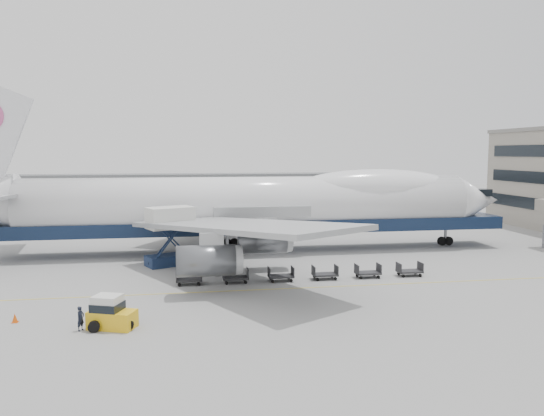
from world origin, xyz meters
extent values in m
plane|color=gray|center=(0.00, 0.00, 0.00)|extent=(260.00, 260.00, 0.00)
cube|color=gold|center=(0.00, -6.00, 0.01)|extent=(60.00, 0.15, 0.01)
cube|color=slate|center=(-10.00, 70.00, 3.50)|extent=(110.00, 8.00, 7.00)
cylinder|color=white|center=(0.00, 12.00, 5.70)|extent=(52.00, 6.40, 6.40)
cube|color=#0E1C36|center=(1.00, 12.00, 3.14)|extent=(60.00, 5.76, 1.50)
cone|color=white|center=(29.00, 12.00, 5.70)|extent=(6.00, 6.40, 6.40)
ellipsoid|color=white|center=(15.60, 12.00, 7.46)|extent=(20.67, 5.78, 4.56)
cube|color=#9EA0A3|center=(-3.00, -2.28, 5.10)|extent=(20.35, 26.74, 2.26)
cube|color=#9EA0A3|center=(-3.00, 26.28, 5.10)|extent=(20.35, 26.74, 2.26)
cylinder|color=#595B60|center=(-6.00, 31.00, 2.90)|extent=(4.80, 2.60, 2.60)
cylinder|color=#595B60|center=(0.00, 22.00, 2.90)|extent=(4.80, 2.60, 2.60)
cylinder|color=#595B60|center=(0.00, 2.00, 2.90)|extent=(4.80, 2.60, 2.60)
cylinder|color=#595B60|center=(-6.00, -7.00, 2.90)|extent=(4.80, 2.60, 2.60)
cylinder|color=slate|center=(25.00, 12.00, 1.25)|extent=(0.36, 0.36, 2.50)
cylinder|color=black|center=(25.00, 12.00, 0.55)|extent=(1.10, 0.45, 1.10)
cylinder|color=slate|center=(-3.00, 9.00, 1.25)|extent=(0.36, 0.36, 2.50)
cylinder|color=black|center=(-3.00, 9.00, 0.55)|extent=(1.10, 0.45, 1.10)
cylinder|color=slate|center=(-3.00, 15.00, 1.25)|extent=(0.36, 0.36, 2.50)
cylinder|color=black|center=(-3.00, 15.00, 0.55)|extent=(1.10, 0.45, 1.10)
cube|color=#172645|center=(-9.17, 5.54, 0.55)|extent=(5.59, 4.30, 1.11)
cube|color=silver|center=(-9.17, 5.54, 5.00)|extent=(5.31, 4.31, 2.22)
cube|color=#172645|center=(-9.17, 4.43, 2.80)|extent=(3.32, 1.61, 3.98)
cube|color=#172645|center=(-9.17, 6.65, 2.80)|extent=(3.32, 1.61, 3.98)
cube|color=slate|center=(-9.17, 7.15, 5.00)|extent=(2.70, 2.11, 0.15)
cylinder|color=black|center=(-10.98, 4.53, 0.45)|extent=(0.91, 0.35, 0.91)
cylinder|color=black|center=(-10.98, 6.55, 0.45)|extent=(0.91, 0.35, 0.91)
cylinder|color=black|center=(-7.35, 4.53, 0.45)|extent=(0.91, 0.35, 0.91)
cylinder|color=black|center=(-7.35, 6.55, 0.45)|extent=(0.91, 0.35, 0.91)
cube|color=yellow|center=(-12.55, -14.25, 0.60)|extent=(3.42, 2.61, 1.19)
cube|color=silver|center=(-12.86, -14.14, 1.68)|extent=(2.17, 2.04, 1.09)
cube|color=black|center=(-12.86, -14.14, 1.47)|extent=(2.31, 2.18, 0.54)
cylinder|color=black|center=(-13.64, -14.96, 0.38)|extent=(0.76, 0.33, 0.76)
cylinder|color=black|center=(-13.64, -13.55, 0.38)|extent=(0.76, 0.33, 0.76)
cylinder|color=black|center=(-11.47, -14.96, 0.38)|extent=(0.76, 0.33, 0.76)
cylinder|color=black|center=(-11.47, -13.55, 0.38)|extent=(0.76, 0.33, 0.76)
imported|color=black|center=(-14.55, -14.45, 0.82)|extent=(0.64, 0.71, 1.64)
cone|color=#D84E0B|center=(-19.40, -11.95, 0.32)|extent=(0.41, 0.41, 0.63)
cube|color=#D84E0B|center=(-19.40, -11.95, 0.02)|extent=(0.43, 0.43, 0.03)
cube|color=#2D2D30|center=(-7.38, -3.21, 0.45)|extent=(2.30, 1.35, 0.18)
cube|color=#2D2D30|center=(-8.48, -3.21, 0.85)|extent=(0.08, 1.35, 0.90)
cube|color=#2D2D30|center=(-6.28, -3.21, 0.85)|extent=(0.08, 1.35, 0.90)
cylinder|color=black|center=(-8.23, -3.76, 0.15)|extent=(0.30, 0.12, 0.30)
cylinder|color=black|center=(-8.23, -2.66, 0.15)|extent=(0.30, 0.12, 0.30)
cylinder|color=black|center=(-6.53, -3.76, 0.15)|extent=(0.30, 0.12, 0.30)
cylinder|color=black|center=(-6.53, -2.66, 0.15)|extent=(0.30, 0.12, 0.30)
cube|color=#2D2D30|center=(-3.21, -3.21, 0.45)|extent=(2.30, 1.35, 0.18)
cube|color=#2D2D30|center=(-4.31, -3.21, 0.85)|extent=(0.08, 1.35, 0.90)
cube|color=#2D2D30|center=(-2.11, -3.21, 0.85)|extent=(0.08, 1.35, 0.90)
cylinder|color=black|center=(-4.06, -3.76, 0.15)|extent=(0.30, 0.12, 0.30)
cylinder|color=black|center=(-4.06, -2.66, 0.15)|extent=(0.30, 0.12, 0.30)
cylinder|color=black|center=(-2.36, -3.76, 0.15)|extent=(0.30, 0.12, 0.30)
cylinder|color=black|center=(-2.36, -2.66, 0.15)|extent=(0.30, 0.12, 0.30)
cube|color=#2D2D30|center=(0.96, -3.21, 0.45)|extent=(2.30, 1.35, 0.18)
cube|color=#2D2D30|center=(-0.14, -3.21, 0.85)|extent=(0.08, 1.35, 0.90)
cube|color=#2D2D30|center=(2.06, -3.21, 0.85)|extent=(0.08, 1.35, 0.90)
cylinder|color=black|center=(0.11, -3.76, 0.15)|extent=(0.30, 0.12, 0.30)
cylinder|color=black|center=(0.11, -2.66, 0.15)|extent=(0.30, 0.12, 0.30)
cylinder|color=black|center=(1.81, -3.76, 0.15)|extent=(0.30, 0.12, 0.30)
cylinder|color=black|center=(1.81, -2.66, 0.15)|extent=(0.30, 0.12, 0.30)
cube|color=#2D2D30|center=(5.13, -3.21, 0.45)|extent=(2.30, 1.35, 0.18)
cube|color=#2D2D30|center=(4.03, -3.21, 0.85)|extent=(0.08, 1.35, 0.90)
cube|color=#2D2D30|center=(6.23, -3.21, 0.85)|extent=(0.08, 1.35, 0.90)
cylinder|color=black|center=(4.28, -3.76, 0.15)|extent=(0.30, 0.12, 0.30)
cylinder|color=black|center=(4.28, -2.66, 0.15)|extent=(0.30, 0.12, 0.30)
cylinder|color=black|center=(5.98, -3.76, 0.15)|extent=(0.30, 0.12, 0.30)
cylinder|color=black|center=(5.98, -2.66, 0.15)|extent=(0.30, 0.12, 0.30)
cube|color=#2D2D30|center=(9.30, -3.21, 0.45)|extent=(2.30, 1.35, 0.18)
cube|color=#2D2D30|center=(8.20, -3.21, 0.85)|extent=(0.08, 1.35, 0.90)
cube|color=#2D2D30|center=(10.40, -3.21, 0.85)|extent=(0.08, 1.35, 0.90)
cylinder|color=black|center=(8.45, -3.76, 0.15)|extent=(0.30, 0.12, 0.30)
cylinder|color=black|center=(8.45, -2.66, 0.15)|extent=(0.30, 0.12, 0.30)
cylinder|color=black|center=(10.15, -3.76, 0.15)|extent=(0.30, 0.12, 0.30)
cylinder|color=black|center=(10.15, -2.66, 0.15)|extent=(0.30, 0.12, 0.30)
cube|color=#2D2D30|center=(13.47, -3.21, 0.45)|extent=(2.30, 1.35, 0.18)
cube|color=#2D2D30|center=(12.37, -3.21, 0.85)|extent=(0.08, 1.35, 0.90)
cube|color=#2D2D30|center=(14.57, -3.21, 0.85)|extent=(0.08, 1.35, 0.90)
cylinder|color=black|center=(12.62, -3.76, 0.15)|extent=(0.30, 0.12, 0.30)
cylinder|color=black|center=(12.62, -2.66, 0.15)|extent=(0.30, 0.12, 0.30)
cylinder|color=black|center=(14.32, -3.76, 0.15)|extent=(0.30, 0.12, 0.30)
cylinder|color=black|center=(14.32, -2.66, 0.15)|extent=(0.30, 0.12, 0.30)
camera|label=1|loc=(-7.56, -50.14, 11.76)|focal=35.00mm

